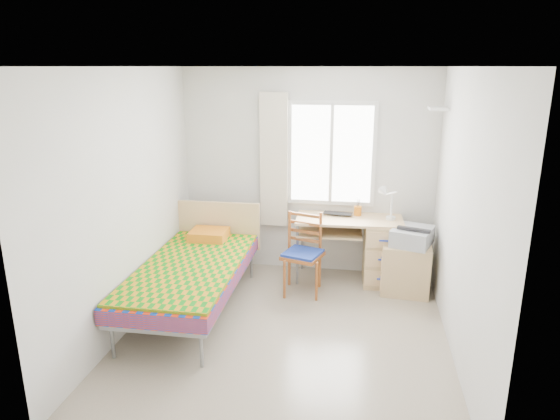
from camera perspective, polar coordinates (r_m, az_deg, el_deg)
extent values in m
plane|color=#BCAD93|center=(5.20, 0.63, -13.90)|extent=(3.50, 3.50, 0.00)
plane|color=white|center=(4.51, 0.74, 16.08)|extent=(3.50, 3.50, 0.00)
plane|color=silver|center=(6.38, 3.14, 4.29)|extent=(3.20, 0.00, 3.20)
plane|color=silver|center=(5.18, -17.10, 0.81)|extent=(0.00, 3.50, 3.50)
plane|color=silver|center=(4.72, 20.22, -0.91)|extent=(0.00, 3.50, 3.50)
cube|color=white|center=(6.28, 5.89, 6.38)|extent=(1.10, 0.04, 1.30)
cube|color=white|center=(6.27, 5.89, 6.36)|extent=(1.00, 0.02, 1.20)
cube|color=white|center=(6.27, 5.88, 6.36)|extent=(0.04, 0.02, 1.20)
cube|color=#F8E6CD|center=(6.34, -0.70, 5.63)|extent=(0.35, 0.05, 1.70)
cube|color=white|center=(5.92, 17.61, 10.99)|extent=(0.20, 0.32, 0.03)
cube|color=gray|center=(5.54, -10.01, -7.87)|extent=(1.01, 2.21, 0.07)
cube|color=red|center=(5.50, -10.06, -7.03)|extent=(1.05, 2.23, 0.15)
cube|color=#C17F0D|center=(5.45, -10.17, -6.26)|extent=(1.03, 2.11, 0.03)
cube|color=tan|center=(6.39, -6.97, -1.71)|extent=(1.05, 0.06, 0.61)
cube|color=orange|center=(6.17, -8.11, -2.78)|extent=(0.44, 0.38, 0.11)
cylinder|color=gray|center=(4.98, -18.60, -13.98)|extent=(0.04, 0.04, 0.35)
cylinder|color=gray|center=(6.39, -3.31, -6.25)|extent=(0.04, 0.04, 0.35)
cube|color=tan|center=(6.18, 7.93, -1.08)|extent=(1.32, 0.65, 0.03)
cube|color=tan|center=(6.31, 11.62, -4.76)|extent=(0.48, 0.59, 0.78)
cube|color=tan|center=(6.24, 5.69, -2.45)|extent=(0.81, 0.59, 0.02)
cylinder|color=gray|center=(6.12, 2.00, -5.10)|extent=(0.03, 0.03, 0.78)
cylinder|color=gray|center=(6.58, 2.57, -3.57)|extent=(0.03, 0.03, 0.78)
cube|color=brown|center=(5.87, 2.61, -5.25)|extent=(0.52, 0.52, 0.04)
cube|color=navy|center=(5.86, 2.61, -4.97)|extent=(0.49, 0.49, 0.04)
cube|color=brown|center=(5.95, 2.87, -2.01)|extent=(0.36, 0.14, 0.41)
cylinder|color=brown|center=(5.81, 0.51, -7.94)|extent=(0.03, 0.03, 0.47)
cylinder|color=brown|center=(6.02, 4.59, -4.62)|extent=(0.04, 0.04, 0.95)
cube|color=tan|center=(6.14, 14.20, -6.44)|extent=(0.58, 0.53, 0.60)
cube|color=tan|center=(6.07, 11.67, -5.14)|extent=(0.05, 0.45, 0.22)
cube|color=tan|center=(6.17, 11.54, -7.32)|extent=(0.05, 0.45, 0.22)
cube|color=#A7AAAF|center=(6.01, 14.87, -2.92)|extent=(0.55, 0.59, 0.20)
cube|color=black|center=(5.98, 14.94, -2.02)|extent=(0.44, 0.48, 0.02)
imported|color=black|center=(6.24, 6.53, -0.58)|extent=(0.38, 0.27, 0.03)
cylinder|color=orange|center=(6.30, 8.87, -0.09)|extent=(0.11, 0.11, 0.12)
cylinder|color=white|center=(6.21, 12.53, -0.90)|extent=(0.12, 0.12, 0.03)
cylinder|color=white|center=(6.17, 12.63, 0.58)|extent=(0.02, 0.13, 0.31)
cylinder|color=white|center=(6.05, 12.56, 1.86)|extent=(0.14, 0.27, 0.13)
cone|color=white|center=(5.94, 11.85, 1.99)|extent=(0.16, 0.18, 0.15)
imported|color=gray|center=(6.22, 6.32, -2.88)|extent=(0.19, 0.25, 0.02)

